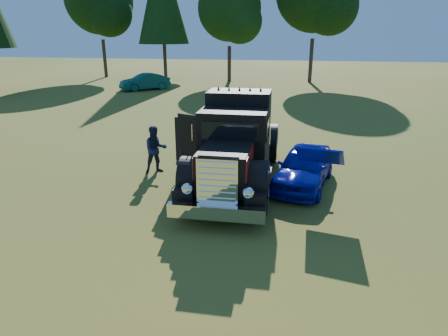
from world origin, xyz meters
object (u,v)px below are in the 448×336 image
hotrod_coupe (304,166)px  spectator_far (156,150)px  diamond_t_truck (235,148)px  distant_teal_car (145,82)px  spectator_near (183,152)px

hotrod_coupe → spectator_far: size_ratio=2.52×
diamond_t_truck → hotrod_coupe: (2.25, 0.38, -0.62)m
hotrod_coupe → distant_teal_car: size_ratio=1.02×
diamond_t_truck → spectator_near: (-1.87, 0.38, -0.33)m
diamond_t_truck → spectator_near: diamond_t_truck is taller
hotrod_coupe → spectator_far: hotrod_coupe is taller
spectator_far → diamond_t_truck: bearing=-46.9°
spectator_near → distant_teal_car: size_ratio=0.45×
spectator_near → spectator_far: 1.20m
diamond_t_truck → spectator_near: 1.93m
spectator_far → spectator_near: bearing=-52.5°
spectator_near → spectator_far: bearing=69.9°
hotrod_coupe → distant_teal_car: 24.37m
diamond_t_truck → distant_teal_car: size_ratio=1.70×
spectator_near → distant_teal_car: (-9.00, 20.53, -0.26)m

